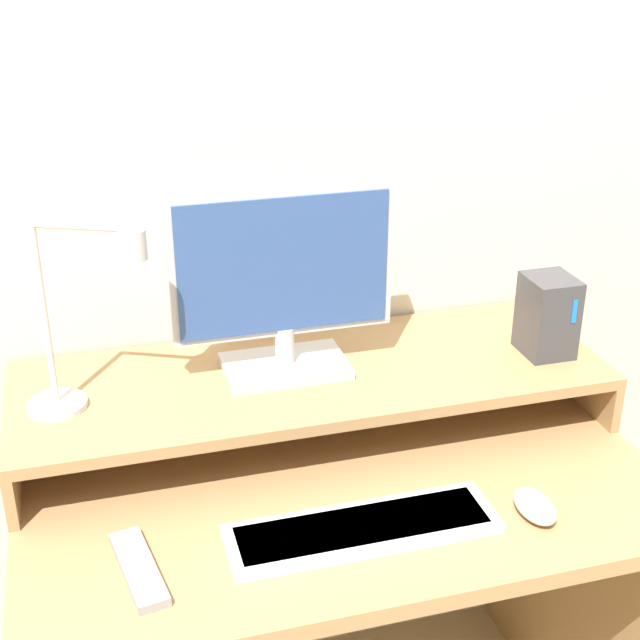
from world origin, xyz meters
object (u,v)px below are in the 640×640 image
Objects in this scene: monitor at (283,282)px; router_dock at (547,315)px; mouse at (535,506)px; keyboard at (362,528)px; desk_lamp at (81,327)px; remote_control at (139,569)px.

monitor is 2.60× the size of router_dock.
monitor is 4.11× the size of mouse.
monitor is 0.58m from mouse.
monitor is 0.93× the size of keyboard.
mouse is (-0.18, -0.33, -0.18)m from router_dock.
keyboard is 0.29m from mouse.
desk_lamp reaches higher than keyboard.
desk_lamp reaches higher than remote_control.
router_dock is at bearing -0.65° from desk_lamp.
monitor reaches higher than remote_control.
router_dock is 0.59m from keyboard.
monitor reaches higher than keyboard.
router_dock is at bearing 60.98° from mouse.
router_dock is at bearing -7.17° from monitor.
desk_lamp reaches higher than router_dock.
monitor reaches higher than mouse.
remote_control is (-0.31, -0.36, -0.29)m from monitor.
mouse is 0.53× the size of remote_control.
router_dock is (0.51, -0.06, -0.10)m from monitor.
keyboard is 0.35m from remote_control.
remote_control is at bearing -131.21° from monitor.
keyboard is at bearing -147.57° from router_dock.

